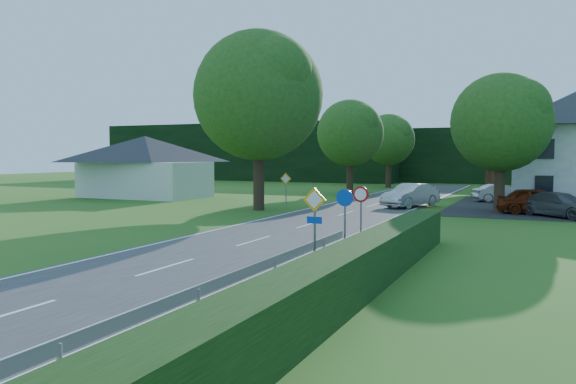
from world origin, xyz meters
The scene contains 29 objects.
ground centered at (0.00, 0.00, 0.00)m, with size 160.00×160.00×0.00m, color #235919.
road centered at (0.00, 20.00, 0.02)m, with size 7.00×80.00×0.04m, color #353537.
footpath centered at (4.95, 2.00, 0.02)m, with size 1.50×44.00×0.04m, color #232326.
parking_pad centered at (12.00, 33.00, 0.02)m, with size 14.00×16.00×0.04m, color #232326.
line_edge_left centered at (-3.25, 20.00, 0.04)m, with size 0.12×80.00×0.01m, color white.
line_edge_right centered at (3.25, 20.00, 0.04)m, with size 0.12×80.00×0.01m, color white.
line_centre centered at (0.00, 20.00, 0.04)m, with size 0.12×80.00×0.01m, color white, non-canonical shape.
guardrail centered at (3.85, -1.00, 0.34)m, with size 0.12×26.00×0.69m, color silver, non-canonical shape.
hedge_right centered at (6.50, 0.00, 0.65)m, with size 1.20×30.00×1.30m, color black.
tree_main centered at (-6.00, 24.00, 5.82)m, with size 9.40×9.40×11.64m, color #1F4D17, non-canonical shape.
tree_left_far centered at (-5.00, 40.00, 4.29)m, with size 7.00×7.00×8.58m, color #1F4D17, non-canonical shape.
tree_right_far centered at (7.00, 42.00, 4.54)m, with size 7.40×7.40×9.09m, color #1F4D17, non-canonical shape.
tree_left_back centered at (-4.50, 52.00, 4.04)m, with size 6.60×6.60×8.07m, color #1F4D17, non-canonical shape.
tree_right_back centered at (6.00, 50.00, 3.78)m, with size 6.20×6.20×7.56m, color #1F4D17, non-canonical shape.
tree_right_mid centered at (8.50, 28.00, 4.29)m, with size 7.00×7.00×8.58m, color #1F4D17, non-canonical shape.
treeline_left centered at (-28.00, 62.00, 4.00)m, with size 44.00×6.00×8.00m, color black.
treeline_right centered at (8.00, 66.00, 3.50)m, with size 30.00×5.00×7.00m, color black.
bungalow_left centered at (-20.00, 30.00, 2.71)m, with size 11.00×6.50×5.20m.
streetlight centered at (8.06, 30.00, 4.46)m, with size 2.03×0.18×8.00m.
sign_priority_right centered at (4.30, 7.98, 1.80)m, with size 0.78×0.09×2.59m.
sign_roundabout centered at (4.30, 10.98, 1.67)m, with size 0.64×0.08×2.37m.
sign_speed_limit centered at (4.30, 12.97, 1.77)m, with size 0.64×0.11×2.37m.
sign_priority_left centered at (-4.50, 24.98, 1.72)m, with size 0.78×0.09×2.44m.
moving_car centered at (2.70, 29.80, 0.83)m, with size 1.68×4.82×1.59m, color silver.
motorcycle centered at (1.80, 29.64, 0.50)m, with size 0.61×1.76×0.93m, color black.
parked_car_red centered at (10.63, 28.47, 0.84)m, with size 1.89×4.70×1.60m, color #611E0A.
parked_car_silver_a centered at (7.99, 37.00, 0.71)m, with size 1.41×4.04×1.33m, color #ADAEB2.
parked_car_grey centered at (11.86, 27.22, 0.74)m, with size 1.97×4.85×1.41m, color #515157.
parasol centered at (8.99, 33.49, 0.89)m, with size 1.85×1.88×1.70m, color #B20E23.
Camera 1 is at (10.86, -8.52, 3.63)m, focal length 35.00 mm.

